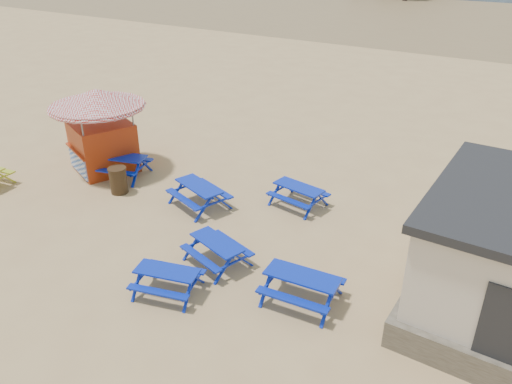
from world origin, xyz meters
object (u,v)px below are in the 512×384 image
Objects in this scene: picnic_table_blue_a at (120,166)px; ice_cream_kiosk at (99,120)px; litter_bin at (118,180)px; picnic_table_blue_b at (199,196)px.

ice_cream_kiosk reaches higher than picnic_table_blue_a.
picnic_table_blue_a is 2.48× the size of litter_bin.
ice_cream_kiosk is at bearing -166.66° from picnic_table_blue_b.
picnic_table_blue_a is at bearing 12.89° from ice_cream_kiosk.
litter_bin is (1.96, -1.15, -1.53)m from ice_cream_kiosk.
picnic_table_blue_b is 3.14m from litter_bin.
ice_cream_kiosk is 2.74m from litter_bin.
picnic_table_blue_a is 1.06× the size of picnic_table_blue_b.
litter_bin is at bearing -8.83° from ice_cream_kiosk.
litter_bin reaches higher than picnic_table_blue_b.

